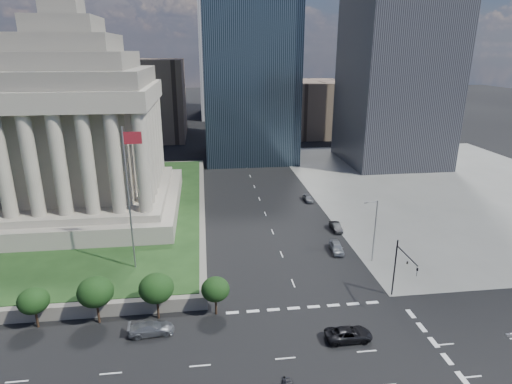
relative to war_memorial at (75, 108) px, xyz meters
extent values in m
plane|color=black|center=(34.00, 52.00, -21.40)|extent=(500.00, 500.00, 0.00)
cube|color=slate|center=(80.00, 12.00, -21.38)|extent=(68.00, 90.00, 0.03)
cube|color=slate|center=(-11.00, 2.00, -20.50)|extent=(66.00, 70.00, 1.80)
cube|color=#1A3515|center=(-11.00, 2.00, -19.55)|extent=(64.00, 68.00, 0.10)
cylinder|color=slate|center=(12.00, -24.00, -9.50)|extent=(0.24, 0.24, 20.00)
cube|color=maroon|center=(13.20, -24.00, -1.00)|extent=(2.40, 0.05, 1.60)
cube|color=black|center=(36.00, 47.00, 8.60)|extent=(26.00, 26.00, 60.00)
cube|color=brown|center=(66.00, 82.00, -11.40)|extent=(20.00, 30.00, 20.00)
cube|color=brown|center=(4.00, 82.00, -7.40)|extent=(24.00, 30.00, 28.00)
cylinder|color=black|center=(46.50, -32.50, -17.40)|extent=(0.18, 0.18, 8.00)
cylinder|color=black|center=(46.50, -35.25, -14.20)|extent=(0.14, 5.50, 0.14)
cube|color=black|center=(46.50, -38.00, -15.00)|extent=(0.30, 0.30, 1.10)
cube|color=slate|center=(45.70, -54.00, -11.70)|extent=(0.50, 0.22, 0.14)
cylinder|color=slate|center=(47.50, -23.00, -16.40)|extent=(0.16, 0.16, 10.00)
cylinder|color=slate|center=(46.60, -23.00, -11.60)|extent=(1.80, 0.12, 0.12)
cube|color=slate|center=(45.70, -23.00, -11.70)|extent=(0.50, 0.22, 0.14)
imported|color=black|center=(37.64, -40.85, -20.66)|extent=(5.35, 2.49, 1.48)
imported|color=slate|center=(15.47, -37.00, -20.65)|extent=(5.35, 2.53, 1.51)
imported|color=gray|center=(43.00, -19.19, -20.61)|extent=(2.34, 4.82, 1.59)
imported|color=black|center=(45.50, -10.75, -20.70)|extent=(1.48, 4.24, 1.40)
imported|color=slate|center=(44.24, 5.27, -20.68)|extent=(4.30, 1.91, 1.44)
camera|label=1|loc=(22.23, -79.78, 9.75)|focal=30.00mm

